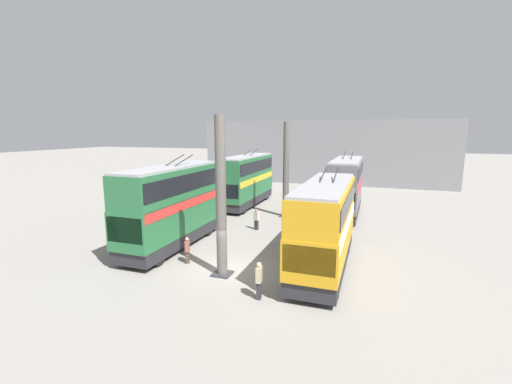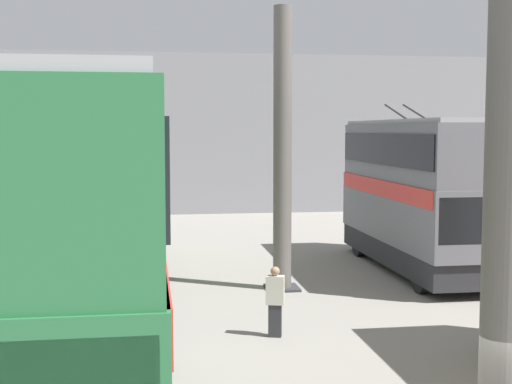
# 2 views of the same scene
# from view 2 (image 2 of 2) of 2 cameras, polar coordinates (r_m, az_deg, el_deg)

# --- Properties ---
(depot_back_wall) EXTENTS (0.50, 36.00, 9.19)m
(depot_back_wall) POSITION_cam_2_polar(r_m,az_deg,el_deg) (41.13, -3.06, 4.66)
(depot_back_wall) COLOR gray
(depot_back_wall) RESTS_ON ground_plane
(support_column_near) EXTENTS (1.00, 1.00, 8.47)m
(support_column_near) POSITION_cam_2_polar(r_m,az_deg,el_deg) (8.40, 19.58, -0.17)
(support_column_near) COLOR #605B56
(support_column_near) RESTS_ON ground_plane
(support_column_far) EXTENTS (1.00, 1.00, 8.47)m
(support_column_far) POSITION_cam_2_polar(r_m,az_deg,el_deg) (21.32, 2.13, 3.06)
(support_column_far) COLOR #605B56
(support_column_far) RESTS_ON ground_plane
(bus_left_far) EXTENTS (9.32, 2.54, 5.78)m
(bus_left_far) POSITION_cam_2_polar(r_m,az_deg,el_deg) (24.82, 12.71, 0.50)
(bus_left_far) COLOR black
(bus_left_far) RESTS_ON ground_plane
(bus_right_near) EXTENTS (9.20, 2.54, 6.04)m
(bus_right_near) POSITION_cam_2_polar(r_m,az_deg,el_deg) (10.64, -14.33, -4.61)
(bus_right_near) COLOR black
(bus_right_near) RESTS_ON ground_plane
(bus_right_mid) EXTENTS (10.06, 2.54, 5.78)m
(bus_right_mid) POSITION_cam_2_polar(r_m,az_deg,el_deg) (24.35, -11.09, 0.44)
(bus_right_mid) COLOR black
(bus_right_mid) RESTS_ON ground_plane
(person_aisle_midway) EXTENTS (0.35, 0.47, 1.66)m
(person_aisle_midway) POSITION_cam_2_polar(r_m,az_deg,el_deg) (16.79, 1.54, -8.62)
(person_aisle_midway) COLOR #2D2D33
(person_aisle_midway) RESTS_ON ground_plane
(oil_drum) EXTENTS (0.64, 0.64, 0.94)m
(oil_drum) POSITION_cam_2_polar(r_m,az_deg,el_deg) (15.19, 19.79, -11.97)
(oil_drum) COLOR #B28E23
(oil_drum) RESTS_ON ground_plane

